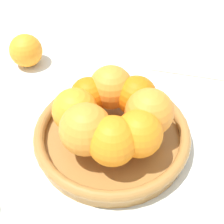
% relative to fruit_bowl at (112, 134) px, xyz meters
% --- Properties ---
extents(ground_plane, '(4.00, 4.00, 0.00)m').
position_rel_fruit_bowl_xyz_m(ground_plane, '(0.00, 0.00, -0.02)').
color(ground_plane, silver).
extents(fruit_bowl, '(0.27, 0.27, 0.04)m').
position_rel_fruit_bowl_xyz_m(fruit_bowl, '(0.00, 0.00, 0.00)').
color(fruit_bowl, '#A57238').
rests_on(fruit_bowl, ground_plane).
extents(orange_pile, '(0.20, 0.20, 0.08)m').
position_rel_fruit_bowl_xyz_m(orange_pile, '(0.00, 0.00, 0.06)').
color(orange_pile, orange).
rests_on(orange_pile, fruit_bowl).
extents(stray_orange, '(0.07, 0.07, 0.07)m').
position_rel_fruit_bowl_xyz_m(stray_orange, '(0.15, -0.26, 0.02)').
color(stray_orange, orange).
rests_on(stray_orange, ground_plane).
extents(napkin_folded, '(0.22, 0.22, 0.01)m').
position_rel_fruit_bowl_xyz_m(napkin_folded, '(-0.23, -0.23, -0.01)').
color(napkin_folded, beige).
rests_on(napkin_folded, ground_plane).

